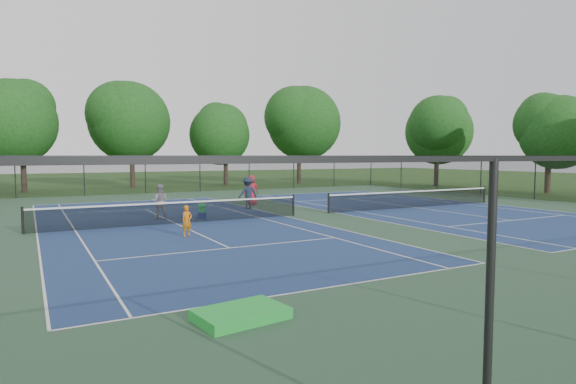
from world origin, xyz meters
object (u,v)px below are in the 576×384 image
tree_back_a (21,118)px  bystander_b (248,193)px  tree_back_d (299,120)px  ball_hopper (202,208)px  tree_back_b (131,117)px  tree_side_e (437,127)px  ball_crate (202,216)px  child_player (187,221)px  instructor (160,202)px  tree_side_f (550,127)px  bystander_c (251,190)px  tree_back_c (225,131)px

tree_back_a → bystander_b: bearing=-60.9°
tree_back_d → ball_hopper: size_ratio=25.45×
tree_back_b → tree_side_e: size_ratio=1.13×
ball_crate → ball_hopper: bearing=0.0°
child_player → instructor: 5.52m
tree_side_f → ball_crate: size_ratio=20.57×
tree_side_f → bystander_b: tree_side_f is taller
tree_back_d → tree_side_f: (11.00, -21.00, -1.57)m
tree_back_a → tree_side_e: bearing=-15.5°
bystander_c → ball_crate: (-4.69, -4.72, -0.76)m
tree_back_a → ball_hopper: 24.76m
tree_back_c → tree_side_f: bearing=-49.2°
tree_side_e → bystander_c: size_ratio=4.80×
bystander_c → ball_hopper: 6.67m
ball_crate → ball_hopper: ball_hopper is taller
tree_side_e → tree_back_c: bearing=148.6°
bystander_b → ball_crate: bystander_b is taller
instructor → bystander_c: 7.49m
tree_back_d → child_player: tree_back_d is taller
tree_back_b → ball_hopper: bearing=-93.3°
tree_back_d → instructor: size_ratio=6.23×
tree_side_e → instructor: bearing=-158.4°
bystander_b → bystander_c: size_ratio=0.98×
ball_hopper → child_player: bearing=-114.6°
tree_back_a → tree_side_f: bearing=-29.6°
tree_side_f → bystander_c: size_ratio=4.39×
tree_side_e → tree_back_d: bearing=135.0°
bystander_b → ball_hopper: bystander_b is taller
tree_side_e → bystander_b: tree_side_e is taller
tree_side_f → instructor: (-31.23, -0.99, -4.42)m
instructor → bystander_b: bystander_b is taller
ball_hopper → tree_back_c: bearing=66.4°
tree_back_d → tree_side_e: size_ratio=1.17×
tree_back_a → tree_back_b: size_ratio=0.91×
child_player → bystander_b: bystander_b is taller
bystander_b → tree_side_f: bearing=173.2°
tree_back_a → tree_back_c: size_ratio=1.09×
tree_back_b → tree_side_f: bearing=-39.4°
child_player → ball_crate: 5.04m
child_player → instructor: instructor is taller
tree_side_e → bystander_b: (-24.81, -10.06, -4.90)m
tree_back_b → ball_crate: tree_back_b is taller
child_player → ball_hopper: bearing=47.9°
tree_back_c → tree_side_e: 21.10m
tree_back_c → bystander_b: bearing=-107.9°
tree_side_e → tree_side_f: tree_side_e is taller
instructor → tree_back_b: bearing=-78.2°
tree_back_a → instructor: bearing=-75.3°
tree_back_b → ball_crate: size_ratio=25.42×
tree_back_b → tree_side_e: tree_back_b is taller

